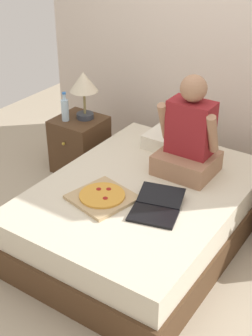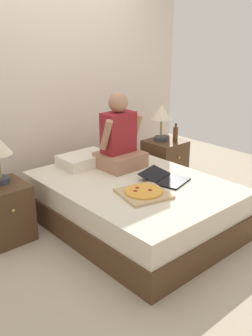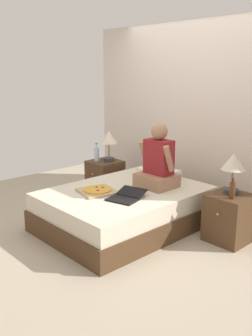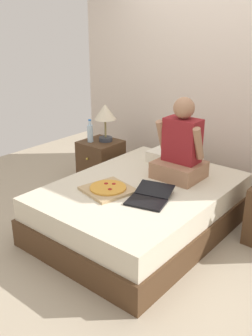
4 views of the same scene
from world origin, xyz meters
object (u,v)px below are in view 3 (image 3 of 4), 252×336
at_px(nightstand_right, 229,218).
at_px(pizza_box, 97,191).
at_px(nightstand_left, 105,178).
at_px(lamp_on_right_nightstand, 233,165).
at_px(laptop, 125,197).
at_px(beer_bottle, 232,190).
at_px(lamp_on_left_nightstand, 109,139).
at_px(person_seated, 158,164).
at_px(bed, 125,208).
at_px(water_bottle, 97,154).

distance_m(nightstand_right, pizza_box, 1.53).
height_order(nightstand_left, pizza_box, nightstand_left).
xyz_separation_m(lamp_on_right_nightstand, laptop, (-0.80, -0.85, -0.38)).
bearing_deg(lamp_on_right_nightstand, beer_bottle, -56.31).
xyz_separation_m(lamp_on_right_nightstand, beer_bottle, (0.10, -0.15, -0.23)).
bearing_deg(lamp_on_left_nightstand, lamp_on_right_nightstand, 0.00).
xyz_separation_m(lamp_on_left_nightstand, laptop, (1.28, -0.85, -0.38)).
xyz_separation_m(beer_bottle, laptop, (-0.90, -0.70, -0.15)).
height_order(beer_bottle, pizza_box, beer_bottle).
bearing_deg(nightstand_left, beer_bottle, -2.58).
xyz_separation_m(nightstand_right, beer_bottle, (0.07, -0.10, 0.36)).
height_order(nightstand_right, pizza_box, nightstand_right).
bearing_deg(pizza_box, nightstand_left, 136.27).
relative_size(lamp_on_right_nightstand, person_seated, 0.58).
bearing_deg(bed, water_bottle, 156.89).
xyz_separation_m(bed, pizza_box, (-0.15, -0.30, 0.26)).
relative_size(nightstand_right, lamp_on_right_nightstand, 1.19).
bearing_deg(person_seated, lamp_on_left_nightstand, 168.70).
xyz_separation_m(nightstand_right, person_seated, (-0.91, -0.19, 0.49)).
height_order(lamp_on_right_nightstand, person_seated, person_seated).
bearing_deg(nightstand_left, water_bottle, -131.65).
xyz_separation_m(water_bottle, nightstand_right, (2.23, 0.09, -0.38)).
bearing_deg(water_bottle, laptop, -26.87).
bearing_deg(pizza_box, bed, 62.97).
height_order(lamp_on_left_nightstand, lamp_on_right_nightstand, same).
xyz_separation_m(beer_bottle, person_seated, (-0.98, -0.09, 0.12)).
relative_size(bed, lamp_on_left_nightstand, 4.28).
relative_size(nightstand_left, nightstand_right, 1.00).
xyz_separation_m(bed, nightstand_right, (1.08, 0.58, 0.04)).
distance_m(person_seated, pizza_box, 0.81).
bearing_deg(lamp_on_left_nightstand, nightstand_left, -128.63).
relative_size(water_bottle, laptop, 0.57).
bearing_deg(person_seated, nightstand_right, 11.75).
bearing_deg(nightstand_left, lamp_on_left_nightstand, 51.37).
bearing_deg(bed, person_seated, 67.39).
bearing_deg(beer_bottle, nightstand_right, 125.01).
xyz_separation_m(bed, lamp_on_right_nightstand, (1.05, 0.63, 0.63)).
distance_m(beer_bottle, person_seated, 0.99).
relative_size(water_bottle, beer_bottle, 1.20).
relative_size(nightstand_right, person_seated, 0.69).
bearing_deg(beer_bottle, bed, -157.13).
xyz_separation_m(laptop, pizza_box, (-0.39, -0.09, -0.00)).
bearing_deg(laptop, nightstand_right, 43.68).
height_order(water_bottle, laptop, water_bottle).
bearing_deg(laptop, water_bottle, 153.13).
height_order(lamp_on_right_nightstand, pizza_box, lamp_on_right_nightstand).
xyz_separation_m(bed, beer_bottle, (1.15, 0.48, 0.40)).
height_order(water_bottle, lamp_on_right_nightstand, lamp_on_right_nightstand).
bearing_deg(lamp_on_left_nightstand, bed, -31.44).
bearing_deg(beer_bottle, nightstand_left, 177.42).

